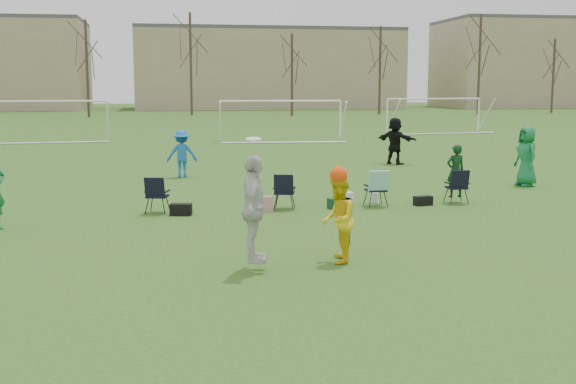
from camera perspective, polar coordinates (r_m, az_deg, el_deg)
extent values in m
plane|color=#2D561A|center=(12.03, 4.37, -7.57)|extent=(260.00, 260.00, 0.00)
imported|color=#1861B6|center=(26.53, -8.39, 3.01)|extent=(1.15, 0.70, 1.72)
imported|color=#14733B|center=(25.20, 18.33, 2.70)|extent=(0.73, 1.03, 1.99)
imported|color=black|center=(30.99, 8.45, 4.02)|extent=(1.64, 1.79, 1.99)
imported|color=silver|center=(12.80, -2.72, -1.36)|extent=(0.69, 1.19, 1.91)
imported|color=yellow|center=(13.53, 3.98, -2.21)|extent=(0.80, 0.93, 1.64)
sphere|color=#FF480D|center=(13.40, 4.02, 1.35)|extent=(0.33, 0.33, 0.33)
cylinder|color=white|center=(12.55, -2.75, 4.19)|extent=(0.27, 0.27, 0.06)
imported|color=#0E3316|center=(21.04, 13.10, 1.63)|extent=(0.58, 0.42, 1.51)
cube|color=black|center=(18.78, -8.45, -1.37)|extent=(0.59, 0.39, 0.30)
cube|color=#C47F8B|center=(19.14, -1.74, -0.95)|extent=(0.37, 0.26, 0.40)
cube|color=#103C20|center=(19.66, 3.84, -0.89)|extent=(0.49, 0.36, 0.28)
cube|color=white|center=(20.51, 4.57, -0.46)|extent=(0.47, 0.37, 0.32)
cylinder|color=white|center=(20.67, 6.81, -0.45)|extent=(0.26, 0.26, 0.30)
cube|color=black|center=(20.46, 10.62, -0.68)|extent=(0.54, 0.35, 0.26)
cube|color=black|center=(19.16, -10.29, -0.22)|extent=(0.73, 0.73, 0.96)
cube|color=black|center=(19.49, -0.29, 0.06)|extent=(0.73, 0.73, 0.96)
cube|color=black|center=(20.10, 6.95, 0.25)|extent=(0.62, 0.62, 0.96)
cube|color=black|center=(21.00, 13.17, 0.44)|extent=(0.60, 0.60, 0.96)
cylinder|color=white|center=(45.73, -14.04, 5.50)|extent=(0.12, 0.12, 2.40)
cylinder|color=white|center=(45.80, -18.69, 6.81)|extent=(7.28, 0.76, 0.12)
cylinder|color=white|center=(43.65, -5.38, 5.58)|extent=(0.12, 0.12, 2.40)
cylinder|color=white|center=(44.27, 4.16, 5.64)|extent=(0.12, 0.12, 2.40)
cylinder|color=white|center=(43.77, -0.58, 7.20)|extent=(7.29, 0.63, 0.12)
cylinder|color=white|center=(51.07, 7.84, 5.94)|extent=(0.12, 0.12, 2.40)
cylinder|color=white|center=(54.59, 14.82, 5.90)|extent=(0.12, 0.12, 2.40)
cylinder|color=white|center=(52.70, 11.48, 7.23)|extent=(7.25, 1.13, 0.12)
cylinder|color=#382B21|center=(80.17, -15.59, 9.36)|extent=(0.28, 0.28, 10.20)
cylinder|color=#382B21|center=(82.81, -7.69, 9.96)|extent=(0.28, 0.28, 11.40)
cylinder|color=#382B21|center=(80.92, 0.31, 9.23)|extent=(0.28, 0.28, 9.00)
cylinder|color=#382B21|center=(86.38, 7.27, 9.51)|extent=(0.28, 0.28, 10.20)
cylinder|color=#382B21|center=(87.43, 14.88, 9.67)|extent=(0.28, 0.28, 11.40)
cylinder|color=#382B21|center=(95.05, 20.22, 8.59)|extent=(0.28, 0.28, 9.00)
cube|color=tan|center=(108.26, -1.68, 9.54)|extent=(38.00, 16.00, 11.00)
cube|color=tan|center=(121.85, 19.07, 9.43)|extent=(30.00, 16.00, 13.00)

